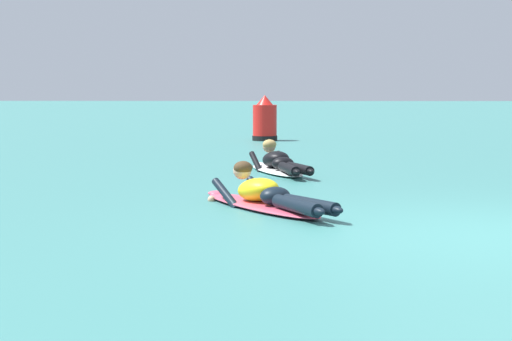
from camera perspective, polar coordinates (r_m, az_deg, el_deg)
ground_plane at (r=18.24m, az=8.04°, el=1.13°), size 120.00×120.00×0.00m
surfer_near at (r=9.81m, az=0.57°, el=-1.68°), size 1.68×2.49×0.54m
surfer_far at (r=13.84m, az=1.44°, el=0.41°), size 1.11×2.49×0.54m
channel_marker_buoy at (r=22.02m, az=0.56°, el=3.08°), size 0.61×0.61×1.11m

